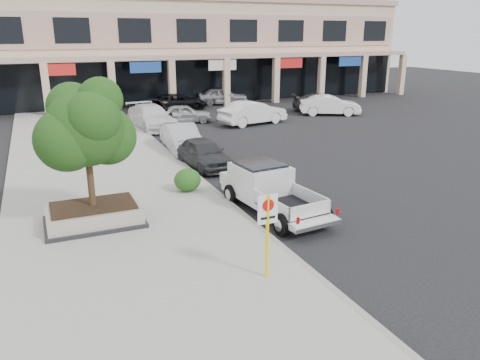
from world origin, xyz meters
name	(u,v)px	position (x,y,z in m)	size (l,w,h in m)	color
ground	(307,229)	(0.00, 0.00, 0.00)	(120.00, 120.00, 0.00)	black
sidewalk	(112,195)	(-5.50, 6.00, 0.07)	(8.00, 52.00, 0.15)	gray
curb	(204,183)	(-1.55, 6.00, 0.07)	(0.20, 52.00, 0.15)	gray
strip_mall	(201,49)	(8.00, 33.93, 4.75)	(40.55, 12.43, 9.50)	tan
planter	(94,214)	(-6.52, 2.99, 0.48)	(3.20, 2.20, 0.68)	black
planter_tree	(89,127)	(-6.39, 3.14, 3.41)	(2.90, 2.55, 4.00)	#302312
no_parking_sign	(267,225)	(-2.82, -2.56, 1.63)	(0.55, 0.09, 2.30)	yellow
hedge	(187,180)	(-2.61, 5.00, 0.62)	(1.10, 0.99, 0.94)	#134414
pickup_truck	(274,191)	(-0.35, 1.76, 0.84)	(1.97, 5.33, 1.68)	silver
curb_car_a	(204,153)	(-0.64, 8.60, 0.71)	(1.67, 4.15, 1.41)	#2A2C2F
curb_car_b	(182,138)	(-0.69, 12.15, 0.76)	(1.60, 4.59, 1.51)	#A6A8AE
curb_car_c	(151,117)	(-0.71, 19.25, 0.80)	(2.23, 5.49, 1.59)	silver
curb_car_d	(150,110)	(-0.09, 22.26, 0.80)	(2.65, 5.75, 1.60)	black
lot_car_a	(184,114)	(2.00, 20.40, 0.67)	(1.58, 3.93, 1.34)	#A9ADB2
lot_car_b	(253,113)	(6.36, 17.91, 0.83)	(1.76, 5.06, 1.67)	silver
lot_car_c	(322,102)	(14.20, 21.02, 0.71)	(1.99, 4.91, 1.42)	#282A2D
lot_car_d	(178,102)	(3.26, 26.40, 0.69)	(2.28, 4.94, 1.37)	black
lot_car_e	(223,96)	(7.90, 27.73, 0.78)	(1.85, 4.60, 1.57)	gray
lot_car_f	(330,105)	(13.67, 19.02, 0.78)	(1.65, 4.74, 1.56)	white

